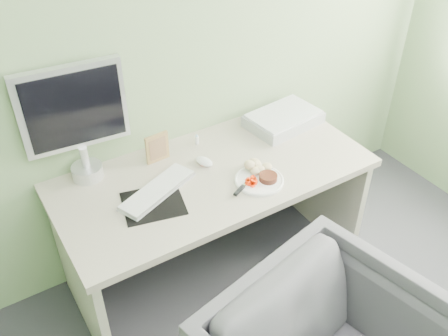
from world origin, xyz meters
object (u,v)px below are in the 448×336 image
scanner (283,119)px  plate (259,180)px  desk (214,199)px  monitor (75,118)px

scanner → plate: bearing=-145.8°
desk → scanner: 0.63m
plate → scanner: (0.42, 0.36, 0.03)m
plate → scanner: 0.55m
desk → monitor: 0.82m
plate → monitor: 0.92m
desk → plate: size_ratio=6.58×
plate → scanner: scanner is taller
scanner → monitor: bearing=166.4°
scanner → monitor: monitor is taller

